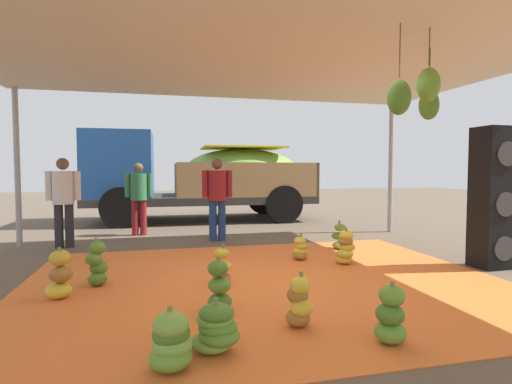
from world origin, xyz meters
TOP-DOWN VIEW (x-y plane):
  - ground_plane at (0.00, 3.00)m, footprint 40.00×40.00m
  - tarp_orange at (0.00, 0.00)m, footprint 5.94×4.77m
  - tent_canopy at (0.03, -0.10)m, footprint 8.00×7.00m
  - banana_bunch_0 at (-2.37, -0.10)m, footprint 0.36×0.36m
  - banana_bunch_1 at (-0.89, -1.78)m, footprint 0.51×0.49m
  - banana_bunch_2 at (0.82, 1.04)m, footprint 0.32×0.32m
  - banana_bunch_3 at (-2.04, 0.32)m, footprint 0.33×0.33m
  - banana_bunch_4 at (1.80, 1.71)m, footprint 0.33×0.34m
  - banana_bunch_5 at (1.39, 0.63)m, footprint 0.35×0.38m
  - banana_bunch_6 at (0.50, -1.97)m, footprint 0.34×0.34m
  - banana_bunch_7 at (-0.10, -1.47)m, footprint 0.33×0.33m
  - banana_bunch_8 at (-0.73, -0.87)m, footprint 0.35×0.35m
  - banana_bunch_9 at (-1.23, -1.99)m, footprint 0.41×0.42m
  - banana_bunch_10 at (-0.56, 0.03)m, footprint 0.30×0.33m
  - cargo_truck_main at (-0.26, 6.47)m, footprint 6.11×2.60m
  - worker_0 at (-1.73, 4.15)m, footprint 0.57×0.35m
  - worker_1 at (-0.18, 3.08)m, footprint 0.60×0.37m
  - worker_2 at (-2.98, 3.03)m, footprint 0.60×0.36m
  - speaker_stack at (3.37, -0.03)m, footprint 0.54×0.44m

SIDE VIEW (x-z plane):
  - ground_plane at x=0.00m, z-range 0.00..0.00m
  - tarp_orange at x=0.00m, z-range 0.00..0.01m
  - banana_bunch_2 at x=0.82m, z-range -0.03..0.39m
  - banana_bunch_1 at x=-0.89m, z-range -0.03..0.40m
  - banana_bunch_9 at x=-1.23m, z-range -0.02..0.43m
  - banana_bunch_10 at x=-0.56m, z-range -0.03..0.46m
  - banana_bunch_4 at x=1.80m, z-range -0.04..0.46m
  - banana_bunch_7 at x=-0.10m, z-range -0.03..0.47m
  - banana_bunch_6 at x=0.50m, z-range -0.02..0.49m
  - banana_bunch_8 at x=-0.73m, z-range -0.03..0.51m
  - banana_bunch_5 at x=1.39m, z-range -0.03..0.51m
  - banana_bunch_0 at x=-2.37m, z-range -0.03..0.53m
  - banana_bunch_3 at x=-2.04m, z-range -0.03..0.55m
  - worker_0 at x=-1.73m, z-range 0.13..1.69m
  - worker_2 at x=-2.98m, z-range 0.14..1.76m
  - worker_1 at x=-0.18m, z-range 0.14..1.78m
  - speaker_stack at x=3.37m, z-range 0.00..2.02m
  - cargo_truck_main at x=-0.26m, z-range 0.06..2.46m
  - tent_canopy at x=0.03m, z-range 1.39..4.35m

